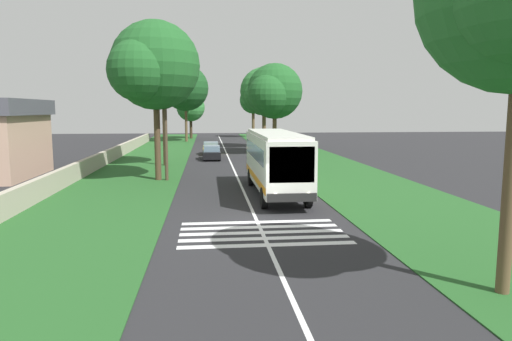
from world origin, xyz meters
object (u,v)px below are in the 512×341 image
Objects in this scene: roadside_tree_left_0 at (190,108)px; trailing_car_1 at (211,149)px; trailing_car_0 at (212,153)px; roadside_tree_left_1 at (161,73)px; roadside_tree_right_3 at (263,93)px; coach_bus at (275,159)px; roadside_tree_right_0 at (252,101)px; roadside_tree_right_2 at (273,93)px; roadside_tree_left_3 at (153,68)px; utility_pole at (166,128)px; roadside_tree_left_2 at (184,89)px.

trailing_car_1 is at bearing -173.67° from roadside_tree_left_0.
trailing_car_0 is 35.36m from roadside_tree_left_0.
roadside_tree_right_3 is at bearing -30.81° from roadside_tree_left_1.
trailing_car_1 is (5.40, 0.04, 0.00)m from trailing_car_0.
coach_bus is 18.17m from roadside_tree_left_1.
roadside_tree_left_0 is 0.70× the size of roadside_tree_left_1.
roadside_tree_left_0 is (29.50, 3.27, 4.63)m from trailing_car_1.
roadside_tree_right_0 is at bearing -16.19° from roadside_tree_left_1.
coach_bus is 1.00× the size of roadside_tree_left_1.
trailing_car_0 is 0.42× the size of roadside_tree_right_2.
roadside_tree_right_2 reaches higher than roadside_tree_right_0.
roadside_tree_left_0 is at bearing 26.42° from roadside_tree_right_3.
roadside_tree_left_3 is at bearing 158.11° from roadside_tree_right_3.
roadside_tree_left_3 is 1.06× the size of roadside_tree_right_3.
roadside_tree_left_1 is (-10.32, 4.37, 7.59)m from trailing_car_1.
roadside_tree_left_3 is 4.22m from utility_pole.
roadside_tree_right_3 is (-23.04, 0.84, 0.67)m from roadside_tree_right_0.
trailing_car_1 is 30.04m from roadside_tree_left_0.
coach_bus is 1.54× the size of utility_pole.
coach_bus is 1.00× the size of roadside_tree_left_3.
coach_bus is at bearing -131.52° from utility_pole.
roadside_tree_right_0 is at bearing -12.33° from utility_pole.
roadside_tree_left_3 is at bearing 179.63° from roadside_tree_left_2.
roadside_tree_right_3 is at bearing 177.91° from roadside_tree_right_0.
roadside_tree_left_2 is 15.66m from roadside_tree_right_0.
roadside_tree_left_1 is at bearing 163.81° from roadside_tree_right_0.
roadside_tree_right_3 is at bearing -21.89° from roadside_tree_left_3.
roadside_tree_left_2 is at bearing 0.74° from utility_pole.
roadside_tree_left_2 is at bearing 40.44° from roadside_tree_right_3.
roadside_tree_left_0 is at bearing 6.33° from trailing_car_1.
coach_bus is 26.25m from roadside_tree_right_2.
trailing_car_0 is 38.50m from roadside_tree_right_0.
roadside_tree_left_2 reaches higher than trailing_car_1.
roadside_tree_right_2 is at bearing -160.56° from roadside_tree_left_0.
trailing_car_1 is 9.45m from roadside_tree_right_2.
roadside_tree_right_3 is (8.79, -7.02, 6.61)m from trailing_car_1.
trailing_car_1 is 13.04m from roadside_tree_right_3.
coach_bus is 1.22× the size of roadside_tree_right_0.
trailing_car_1 is at bearing -9.74° from utility_pole.
roadside_tree_left_0 is 48.47m from roadside_tree_left_3.
roadside_tree_left_0 is 8.49m from roadside_tree_left_2.
roadside_tree_left_3 is 29.84m from roadside_tree_right_3.
roadside_tree_right_0 reaches higher than utility_pole.
roadside_tree_right_0 reaches higher than roadside_tree_left_0.
roadside_tree_left_0 is 0.66× the size of roadside_tree_left_2.
roadside_tree_left_3 is (-13.49, 4.14, 7.26)m from trailing_car_0.
roadside_tree_left_3 is (-18.89, 4.10, 7.26)m from trailing_car_1.
roadside_tree_left_2 is at bearing 10.12° from trailing_car_1.
roadside_tree_left_1 is (15.13, 7.99, 6.11)m from coach_bus.
trailing_car_1 is at bearing -169.88° from roadside_tree_left_2.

